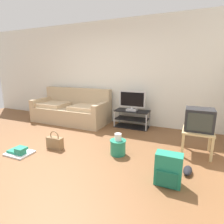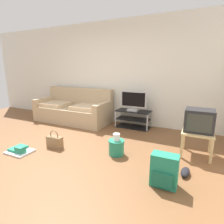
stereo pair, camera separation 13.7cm
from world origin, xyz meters
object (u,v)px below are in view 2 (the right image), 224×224
(crt_tv, at_px, (199,120))
(backpack, at_px, (164,171))
(sneakers_pair, at_px, (177,170))
(tv_stand, at_px, (133,119))
(side_table, at_px, (198,135))
(couch, at_px, (74,110))
(handbag, at_px, (55,142))
(flat_tv, at_px, (133,101))
(cleaning_bucket, at_px, (116,146))
(floor_tray, at_px, (20,150))

(crt_tv, bearing_deg, backpack, -107.02)
(crt_tv, bearing_deg, sneakers_pair, -105.97)
(tv_stand, relative_size, side_table, 1.72)
(couch, relative_size, handbag, 6.09)
(couch, bearing_deg, sneakers_pair, -27.44)
(couch, distance_m, side_table, 3.33)
(couch, xyz_separation_m, side_table, (3.23, -0.83, 0.04))
(couch, height_order, tv_stand, couch)
(tv_stand, distance_m, flat_tv, 0.46)
(crt_tv, bearing_deg, side_table, -90.00)
(couch, distance_m, backpack, 3.48)
(flat_tv, bearing_deg, cleaning_bucket, -81.00)
(side_table, bearing_deg, cleaning_bucket, -155.27)
(crt_tv, distance_m, cleaning_bucket, 1.46)
(backpack, bearing_deg, sneakers_pair, 60.56)
(cleaning_bucket, distance_m, floor_tray, 1.75)
(tv_stand, relative_size, flat_tv, 1.32)
(couch, height_order, cleaning_bucket, couch)
(backpack, bearing_deg, couch, 135.71)
(flat_tv, bearing_deg, backpack, -61.09)
(handbag, bearing_deg, cleaning_bucket, 12.04)
(flat_tv, xyz_separation_m, backpack, (1.16, -2.09, -0.47))
(flat_tv, height_order, floor_tray, flat_tv)
(couch, relative_size, sneakers_pair, 5.86)
(sneakers_pair, bearing_deg, side_table, 73.70)
(tv_stand, bearing_deg, cleaning_bucket, -81.13)
(flat_tv, distance_m, floor_tray, 2.70)
(crt_tv, height_order, handbag, crt_tv)
(flat_tv, distance_m, side_table, 1.82)
(cleaning_bucket, bearing_deg, flat_tv, 99.00)
(couch, bearing_deg, flat_tv, 5.07)
(couch, relative_size, crt_tv, 4.66)
(floor_tray, bearing_deg, handbag, 45.49)
(tv_stand, height_order, cleaning_bucket, tv_stand)
(tv_stand, height_order, flat_tv, flat_tv)
(tv_stand, distance_m, side_table, 1.81)
(side_table, xyz_separation_m, sneakers_pair, (-0.22, -0.74, -0.32))
(crt_tv, relative_size, backpack, 1.06)
(tv_stand, bearing_deg, crt_tv, -33.36)
(flat_tv, xyz_separation_m, cleaning_bucket, (0.25, -1.56, -0.53))
(crt_tv, relative_size, handbag, 1.31)
(sneakers_pair, bearing_deg, floor_tray, -168.68)
(couch, bearing_deg, handbag, -64.27)
(sneakers_pair, bearing_deg, couch, 152.56)
(cleaning_bucket, height_order, floor_tray, cleaning_bucket)
(couch, bearing_deg, tv_stand, 5.80)
(backpack, bearing_deg, floor_tray, 173.14)
(flat_tv, height_order, side_table, flat_tv)
(backpack, distance_m, floor_tray, 2.52)
(sneakers_pair, bearing_deg, tv_stand, 126.47)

